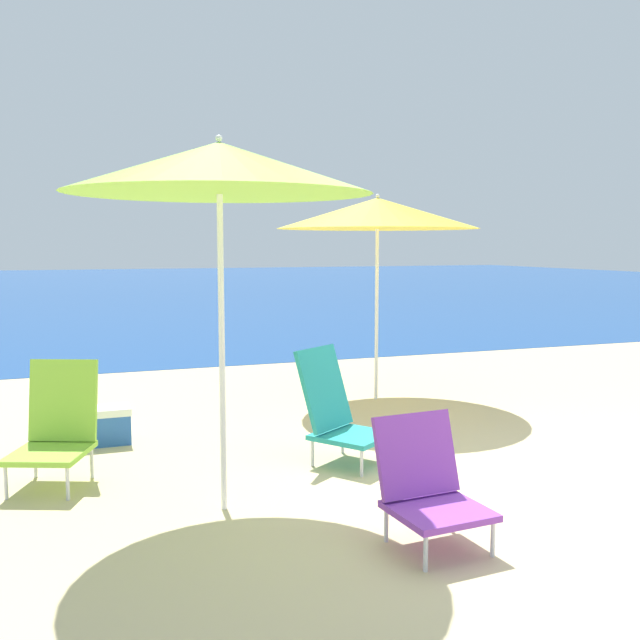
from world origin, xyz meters
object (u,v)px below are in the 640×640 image
(beach_umbrella_lime, at_px, (219,168))
(cooler_box, at_px, (101,425))
(beach_chair_lime, at_px, (57,426))
(beach_umbrella_yellow, at_px, (377,214))
(seagull, at_px, (78,370))
(beach_chair_purple, at_px, (427,483))
(beach_chair_teal, at_px, (337,410))
(water_bottle, at_px, (440,491))

(beach_umbrella_lime, xyz_separation_m, cooler_box, (-0.62, 1.76, -1.90))
(cooler_box, bearing_deg, beach_chair_lime, -110.59)
(beach_umbrella_yellow, bearing_deg, cooler_box, -164.49)
(beach_umbrella_yellow, relative_size, beach_chair_lime, 2.59)
(beach_umbrella_yellow, distance_m, cooler_box, 3.41)
(seagull, bearing_deg, beach_chair_purple, -73.09)
(beach_chair_purple, relative_size, cooler_box, 1.48)
(beach_chair_teal, distance_m, water_bottle, 1.13)
(beach_chair_teal, bearing_deg, cooler_box, 111.24)
(beach_chair_teal, height_order, water_bottle, beach_chair_teal)
(beach_umbrella_lime, xyz_separation_m, beach_chair_lime, (-0.95, 0.88, -1.67))
(beach_chair_purple, bearing_deg, beach_chair_teal, 83.18)
(beach_umbrella_lime, relative_size, cooler_box, 4.90)
(beach_chair_lime, height_order, cooler_box, beach_chair_lime)
(beach_chair_lime, height_order, water_bottle, beach_chair_lime)
(beach_umbrella_lime, bearing_deg, beach_umbrella_yellow, 49.33)
(water_bottle, bearing_deg, beach_chair_lime, 150.29)
(beach_umbrella_lime, bearing_deg, seagull, 98.96)
(beach_umbrella_yellow, bearing_deg, beach_chair_lime, -152.15)
(beach_chair_lime, height_order, beach_chair_teal, beach_chair_teal)
(beach_umbrella_lime, height_order, beach_chair_lime, beach_umbrella_lime)
(beach_umbrella_lime, relative_size, seagull, 8.36)
(beach_umbrella_yellow, height_order, seagull, beach_umbrella_yellow)
(beach_umbrella_yellow, xyz_separation_m, seagull, (-2.91, 2.07, -1.79))
(beach_chair_teal, relative_size, cooler_box, 1.84)
(beach_umbrella_yellow, relative_size, beach_chair_purple, 3.14)
(water_bottle, xyz_separation_m, seagull, (-2.01, 5.00, 0.06))
(beach_umbrella_yellow, xyz_separation_m, cooler_box, (-2.81, -0.78, -1.78))
(beach_umbrella_yellow, distance_m, beach_chair_lime, 3.87)
(beach_chair_purple, xyz_separation_m, water_bottle, (0.34, 0.47, -0.24))
(beach_umbrella_yellow, bearing_deg, beach_chair_purple, -110.20)
(beach_umbrella_lime, distance_m, water_bottle, 2.38)
(beach_umbrella_lime, xyz_separation_m, beach_chair_teal, (1.00, 0.66, -1.67))
(beach_umbrella_lime, relative_size, water_bottle, 10.62)
(water_bottle, relative_size, cooler_box, 0.46)
(beach_umbrella_lime, height_order, seagull, beach_umbrella_lime)
(water_bottle, bearing_deg, beach_chair_purple, -126.50)
(beach_chair_purple, bearing_deg, beach_chair_lime, 133.03)
(beach_chair_purple, bearing_deg, beach_umbrella_lime, 133.28)
(beach_umbrella_yellow, bearing_deg, beach_chair_teal, -122.22)
(beach_umbrella_yellow, height_order, beach_umbrella_lime, beach_umbrella_lime)
(beach_umbrella_lime, height_order, beach_chair_purple, beach_umbrella_lime)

